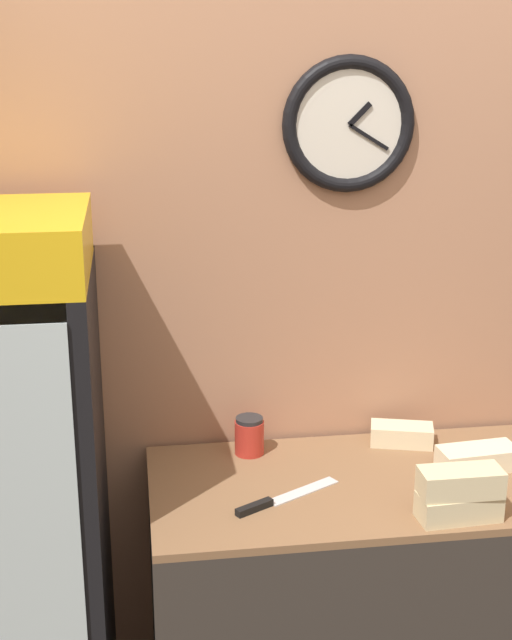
# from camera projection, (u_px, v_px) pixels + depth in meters

# --- Properties ---
(wall_back) EXTENTS (5.20, 0.10, 2.70)m
(wall_back) POSITION_uv_depth(u_px,v_px,m) (352.00, 312.00, 3.08)
(wall_back) COLOR #AD7A5B
(wall_back) RESTS_ON ground_plane
(prep_counter) EXTENTS (1.45, 0.69, 0.92)m
(prep_counter) POSITION_uv_depth(u_px,v_px,m) (372.00, 603.00, 2.97)
(prep_counter) COLOR #332D28
(prep_counter) RESTS_ON ground_plane
(sandwich_stack_bottom) EXTENTS (0.25, 0.12, 0.08)m
(sandwich_stack_bottom) POSITION_uv_depth(u_px,v_px,m) (459.00, 506.00, 2.59)
(sandwich_stack_bottom) COLOR beige
(sandwich_stack_bottom) RESTS_ON prep_counter
(sandwich_stack_middle) EXTENTS (0.24, 0.10, 0.08)m
(sandwich_stack_middle) POSITION_uv_depth(u_px,v_px,m) (461.00, 482.00, 2.57)
(sandwich_stack_middle) COLOR beige
(sandwich_stack_middle) RESTS_ON sandwich_stack_bottom
(sandwich_flat_left) EXTENTS (0.27, 0.14, 0.07)m
(sandwich_flat_left) POSITION_uv_depth(u_px,v_px,m) (478.00, 458.00, 2.90)
(sandwich_flat_left) COLOR beige
(sandwich_flat_left) RESTS_ON prep_counter
(sandwich_flat_right) EXTENTS (0.23, 0.16, 0.07)m
(sandwich_flat_right) POSITION_uv_depth(u_px,v_px,m) (402.00, 434.00, 3.08)
(sandwich_flat_right) COLOR beige
(sandwich_flat_right) RESTS_ON prep_counter
(chefs_knife) EXTENTS (0.35, 0.22, 0.02)m
(chefs_knife) POSITION_uv_depth(u_px,v_px,m) (274.00, 501.00, 2.69)
(chefs_knife) COLOR silver
(chefs_knife) RESTS_ON prep_counter
(condiment_jar) EXTENTS (0.10, 0.10, 0.13)m
(condiment_jar) POSITION_uv_depth(u_px,v_px,m) (249.00, 436.00, 3.00)
(condiment_jar) COLOR #B72D23
(condiment_jar) RESTS_ON prep_counter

